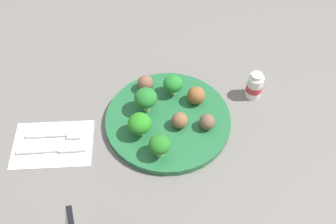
{
  "coord_description": "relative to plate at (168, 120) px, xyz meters",
  "views": [
    {
      "loc": [
        -0.08,
        -0.54,
        0.71
      ],
      "look_at": [
        0.0,
        0.0,
        0.04
      ],
      "focal_mm": 42.32,
      "sensor_mm": 36.0,
      "label": 1
    }
  ],
  "objects": [
    {
      "name": "ground_plane",
      "position": [
        0.0,
        0.0,
        -0.01
      ],
      "size": [
        4.0,
        4.0,
        0.0
      ],
      "primitive_type": "plane",
      "color": "slate"
    },
    {
      "name": "fork",
      "position": [
        -0.25,
        -0.01,
        -0.0
      ],
      "size": [
        0.12,
        0.03,
        0.01
      ],
      "color": "silver",
      "rests_on": "napkin"
    },
    {
      "name": "broccoli_floret_front_left",
      "position": [
        -0.04,
        0.03,
        0.05
      ],
      "size": [
        0.05,
        0.05,
        0.06
      ],
      "color": "#9FC266",
      "rests_on": "plate"
    },
    {
      "name": "meatball_mid_right",
      "position": [
        0.02,
        -0.03,
        0.03
      ],
      "size": [
        0.04,
        0.04,
        0.04
      ],
      "primitive_type": "sphere",
      "color": "brown",
      "rests_on": "plate"
    },
    {
      "name": "plate",
      "position": [
        0.0,
        0.0,
        0.0
      ],
      "size": [
        0.28,
        0.28,
        0.02
      ],
      "primitive_type": "cylinder",
      "color": "#236638",
      "rests_on": "ground_plane"
    },
    {
      "name": "broccoli_floret_back_left",
      "position": [
        0.02,
        0.07,
        0.04
      ],
      "size": [
        0.04,
        0.04,
        0.05
      ],
      "color": "#9CC06F",
      "rests_on": "plate"
    },
    {
      "name": "knife",
      "position": [
        -0.25,
        -0.04,
        -0.0
      ],
      "size": [
        0.15,
        0.03,
        0.01
      ],
      "color": "silver",
      "rests_on": "napkin"
    },
    {
      "name": "yogurt_bottle",
      "position": [
        0.21,
        0.05,
        0.02
      ],
      "size": [
        0.04,
        0.04,
        0.07
      ],
      "color": "white",
      "rests_on": "ground_plane"
    },
    {
      "name": "meatball_front_right",
      "position": [
        0.07,
        0.04,
        0.03
      ],
      "size": [
        0.04,
        0.04,
        0.04
      ],
      "primitive_type": "sphere",
      "color": "brown",
      "rests_on": "plate"
    },
    {
      "name": "broccoli_floret_near_rim",
      "position": [
        -0.03,
        -0.09,
        0.04
      ],
      "size": [
        0.04,
        0.04,
        0.05
      ],
      "color": "#A1C874",
      "rests_on": "plate"
    },
    {
      "name": "meatball_front_left",
      "position": [
        0.08,
        -0.04,
        0.03
      ],
      "size": [
        0.03,
        0.03,
        0.03
      ],
      "primitive_type": "sphere",
      "color": "brown",
      "rests_on": "plate"
    },
    {
      "name": "broccoli_floret_far_rim",
      "position": [
        -0.07,
        -0.03,
        0.04
      ],
      "size": [
        0.05,
        0.05,
        0.05
      ],
      "color": "#A6CC7E",
      "rests_on": "plate"
    },
    {
      "name": "meatball_center",
      "position": [
        -0.04,
        0.09,
        0.03
      ],
      "size": [
        0.04,
        0.04,
        0.04
      ],
      "primitive_type": "sphere",
      "color": "brown",
      "rests_on": "plate"
    },
    {
      "name": "napkin",
      "position": [
        -0.26,
        -0.02,
        -0.01
      ],
      "size": [
        0.18,
        0.14,
        0.01
      ],
      "primitive_type": "cube",
      "rotation": [
        0.0,
        0.0,
        -0.1
      ],
      "color": "white",
      "rests_on": "ground_plane"
    }
  ]
}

